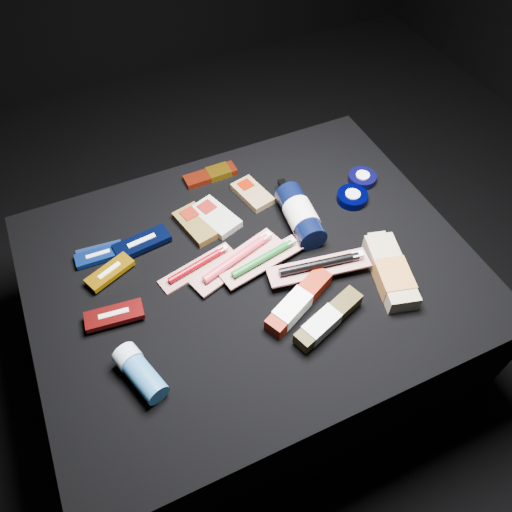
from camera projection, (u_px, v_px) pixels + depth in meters
name	position (u px, v px, depth m)	size (l,w,h in m)	color
ground	(253.00, 349.00, 1.45)	(3.00, 3.00, 0.00)	black
cloth_table	(252.00, 313.00, 1.29)	(0.98, 0.78, 0.40)	black
luna_bar_0	(100.00, 253.00, 1.15)	(0.11, 0.05, 0.01)	#224199
luna_bar_1	(99.00, 256.00, 1.14)	(0.11, 0.04, 0.01)	navy
luna_bar_2	(142.00, 243.00, 1.16)	(0.14, 0.06, 0.02)	black
luna_bar_3	(110.00, 272.00, 1.10)	(0.12, 0.08, 0.01)	orange
luna_bar_4	(114.00, 315.00, 1.03)	(0.12, 0.06, 0.02)	maroon
clif_bar_0	(196.00, 223.00, 1.20)	(0.09, 0.13, 0.02)	brown
clif_bar_1	(214.00, 216.00, 1.21)	(0.10, 0.14, 0.02)	#A3A49D
clif_bar_2	(251.00, 193.00, 1.26)	(0.08, 0.12, 0.02)	olive
power_bar	(213.00, 174.00, 1.31)	(0.14, 0.05, 0.02)	maroon
lotion_bottle	(300.00, 215.00, 1.18)	(0.08, 0.22, 0.07)	black
cream_tin_upper	(362.00, 178.00, 1.29)	(0.07, 0.07, 0.02)	black
cream_tin_lower	(352.00, 197.00, 1.25)	(0.08, 0.08, 0.02)	black
bodywash_bottle	(391.00, 273.00, 1.10)	(0.11, 0.21, 0.04)	tan
deodorant_stick	(140.00, 372.00, 0.95)	(0.08, 0.13, 0.05)	#2665A0
toothbrush_pack_0	(198.00, 266.00, 1.12)	(0.19, 0.08, 0.02)	#ABA3A1
toothbrush_pack_1	(238.00, 259.00, 1.12)	(0.24, 0.12, 0.03)	beige
toothbrush_pack_2	(264.00, 260.00, 1.11)	(0.21, 0.08, 0.02)	beige
toothbrush_pack_3	(320.00, 266.00, 1.09)	(0.24, 0.09, 0.03)	#BEB5B2
toothpaste_carton_red	(297.00, 304.00, 1.05)	(0.19, 0.12, 0.04)	maroon
toothpaste_carton_green	(326.00, 321.00, 1.02)	(0.18, 0.09, 0.03)	#372C0F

